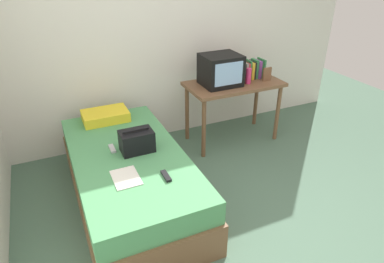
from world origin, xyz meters
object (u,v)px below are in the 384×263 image
Objects in this scene: pillow at (105,116)px; tv at (221,70)px; bed at (130,178)px; picture_frame at (267,74)px; book_row at (253,69)px; handbag at (137,141)px; remote_dark at (166,176)px; desk at (234,90)px; remote_silver at (112,149)px; water_bottle at (248,76)px; magazine at (126,178)px.

tv is at bearing -3.45° from pillow.
picture_frame reaches higher than bed.
pillow is (-1.85, 0.03, -0.29)m from book_row.
tv is 1.47× the size of handbag.
remote_dark is at bearing -79.45° from handbag.
desk reaches higher than remote_dark.
picture_frame reaches higher than desk.
tv is 0.60m from picture_frame.
desk reaches higher than remote_silver.
handbag reaches higher than remote_silver.
picture_frame is 0.34× the size of pillow.
tv is at bearing 46.10° from remote_dark.
remote_silver is (-0.11, 0.13, 0.29)m from bed.
remote_dark is (-1.63, -1.24, -0.33)m from book_row.
desk is 0.45m from picture_frame.
remote_silver is (-1.93, -0.62, -0.33)m from book_row.
remote_silver is at bearing -165.19° from water_bottle.
book_row reaches higher than remote_silver.
water_bottle is at bearing -136.25° from book_row.
pillow is at bearing 176.61° from desk.
tv reaches higher than magazine.
book_row is 0.57× the size of pillow.
tv is at bearing 177.02° from desk.
water_bottle reaches higher than magazine.
handbag is at bearing -154.67° from desk.
remote_silver is at bearing 116.25° from remote_dark.
desk reaches higher than magazine.
remote_dark is (-1.47, -1.08, -0.31)m from water_bottle.
bed is 6.90× the size of magazine.
water_bottle is at bearing -17.11° from tv.
picture_frame is at bearing -58.81° from book_row.
handbag is (-1.82, -0.57, -0.21)m from picture_frame.
tv is 1.61× the size of book_row.
picture_frame reaches higher than pillow.
desk is 0.37m from book_row.
book_row reaches higher than pillow.
handbag reaches higher than remote_dark.
book_row is at bearing 23.18° from handbag.
book_row is 0.19m from picture_frame.
desk is at bearing 41.49° from remote_dark.
pillow is 3.09× the size of remote_dark.
book_row is at bearing -0.89° from pillow.
tv reaches higher than desk.
pillow is 0.66m from remote_silver.
book_row is (0.16, 0.15, 0.02)m from water_bottle.
book_row is at bearing 17.85° from remote_silver.
tv reaches higher than pillow.
tv is 2.82× the size of remote_dark.
book_row reaches higher than picture_frame.
bed is at bearing -87.48° from pillow.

